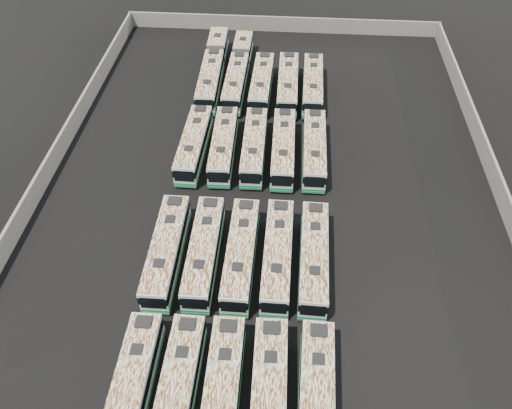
# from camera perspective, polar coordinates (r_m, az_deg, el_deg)

# --- Properties ---
(ground) EXTENTS (140.00, 140.00, 0.00)m
(ground) POSITION_cam_1_polar(r_m,az_deg,el_deg) (47.96, 1.27, -0.28)
(ground) COLOR black
(ground) RESTS_ON ground
(perimeter_wall) EXTENTS (45.20, 73.20, 2.20)m
(perimeter_wall) POSITION_cam_1_polar(r_m,az_deg,el_deg) (47.18, 1.30, 0.65)
(perimeter_wall) COLOR slate
(perimeter_wall) RESTS_ON ground
(bus_front_far_left) EXTENTS (2.31, 10.73, 3.02)m
(bus_front_far_left) POSITION_cam_1_polar(r_m,az_deg,el_deg) (36.85, -14.04, -19.92)
(bus_front_far_left) COLOR beige
(bus_front_far_left) RESTS_ON ground
(bus_front_left) EXTENTS (2.39, 10.83, 3.04)m
(bus_front_left) POSITION_cam_1_polar(r_m,az_deg,el_deg) (36.17, -8.99, -20.57)
(bus_front_left) COLOR beige
(bus_front_left) RESTS_ON ground
(bus_front_center) EXTENTS (2.40, 10.92, 3.07)m
(bus_front_center) POSITION_cam_1_polar(r_m,az_deg,el_deg) (35.76, -3.93, -21.05)
(bus_front_center) COLOR beige
(bus_front_center) RESTS_ON ground
(bus_front_right) EXTENTS (2.53, 11.11, 3.12)m
(bus_front_right) POSITION_cam_1_polar(r_m,az_deg,el_deg) (35.57, 1.47, -21.46)
(bus_front_right) COLOR beige
(bus_front_right) RESTS_ON ground
(bus_front_far_right) EXTENTS (2.59, 10.94, 3.06)m
(bus_front_far_right) POSITION_cam_1_polar(r_m,az_deg,el_deg) (35.78, 6.89, -21.46)
(bus_front_far_right) COLOR beige
(bus_front_far_right) RESTS_ON ground
(bus_midfront_far_left) EXTENTS (2.43, 10.95, 3.08)m
(bus_midfront_far_left) POSITION_cam_1_polar(r_m,az_deg,el_deg) (42.97, -10.17, -5.20)
(bus_midfront_far_left) COLOR beige
(bus_midfront_far_left) RESTS_ON ground
(bus_midfront_left) EXTENTS (2.35, 10.82, 3.04)m
(bus_midfront_left) POSITION_cam_1_polar(r_m,az_deg,el_deg) (42.47, -5.95, -5.38)
(bus_midfront_left) COLOR beige
(bus_midfront_left) RESTS_ON ground
(bus_midfront_center) EXTENTS (2.39, 10.84, 3.05)m
(bus_midfront_center) POSITION_cam_1_polar(r_m,az_deg,el_deg) (42.09, -1.73, -5.69)
(bus_midfront_center) COLOR beige
(bus_midfront_center) RESTS_ON ground
(bus_midfront_right) EXTENTS (2.39, 10.84, 3.05)m
(bus_midfront_right) POSITION_cam_1_polar(r_m,az_deg,el_deg) (42.04, 2.48, -5.81)
(bus_midfront_right) COLOR beige
(bus_midfront_right) RESTS_ON ground
(bus_midfront_far_right) EXTENTS (2.51, 10.82, 3.03)m
(bus_midfront_far_right) POSITION_cam_1_polar(r_m,az_deg,el_deg) (42.14, 6.62, -6.03)
(bus_midfront_far_right) COLOR beige
(bus_midfront_far_right) RESTS_ON ground
(bus_midback_far_left) EXTENTS (2.48, 10.82, 3.03)m
(bus_midback_far_left) POSITION_cam_1_polar(r_m,az_deg,el_deg) (53.05, -7.10, 6.87)
(bus_midback_far_left) COLOR beige
(bus_midback_far_left) RESTS_ON ground
(bus_midback_left) EXTENTS (2.50, 10.71, 3.00)m
(bus_midback_left) POSITION_cam_1_polar(r_m,az_deg,el_deg) (52.63, -3.73, 6.78)
(bus_midback_left) COLOR beige
(bus_midback_left) RESTS_ON ground
(bus_midback_center) EXTENTS (2.36, 10.65, 2.99)m
(bus_midback_center) POSITION_cam_1_polar(r_m,az_deg,el_deg) (52.39, -0.21, 6.67)
(bus_midback_center) COLOR beige
(bus_midback_center) RESTS_ON ground
(bus_midback_right) EXTENTS (2.36, 10.79, 3.03)m
(bus_midback_right) POSITION_cam_1_polar(r_m,az_deg,el_deg) (52.20, 3.14, 6.46)
(bus_midback_right) COLOR beige
(bus_midback_right) RESTS_ON ground
(bus_midback_far_right) EXTENTS (2.34, 10.78, 3.03)m
(bus_midback_far_right) POSITION_cam_1_polar(r_m,az_deg,el_deg) (52.36, 6.67, 6.32)
(bus_midback_far_right) COLOR beige
(bus_midback_far_right) RESTS_ON ground
(bus_back_far_left) EXTENTS (2.79, 17.36, 3.14)m
(bus_back_far_left) POSITION_cam_1_polar(r_m,az_deg,el_deg) (65.48, -4.94, 15.26)
(bus_back_far_left) COLOR beige
(bus_back_far_left) RESTS_ON ground
(bus_back_left) EXTENTS (2.43, 16.55, 3.00)m
(bus_back_left) POSITION_cam_1_polar(r_m,az_deg,el_deg) (64.95, -2.05, 15.05)
(bus_back_left) COLOR beige
(bus_back_left) RESTS_ON ground
(bus_back_center) EXTENTS (2.51, 10.83, 3.04)m
(bus_back_center) POSITION_cam_1_polar(r_m,az_deg,el_deg) (62.29, 0.66, 13.66)
(bus_back_center) COLOR beige
(bus_back_center) RESTS_ON ground
(bus_back_right) EXTENTS (2.40, 11.09, 3.12)m
(bus_back_right) POSITION_cam_1_polar(r_m,az_deg,el_deg) (62.15, 3.65, 13.54)
(bus_back_right) COLOR beige
(bus_back_right) RESTS_ON ground
(bus_back_far_right) EXTENTS (2.46, 10.91, 3.06)m
(bus_back_far_right) POSITION_cam_1_polar(r_m,az_deg,el_deg) (62.37, 6.49, 13.43)
(bus_back_far_right) COLOR beige
(bus_back_far_right) RESTS_ON ground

